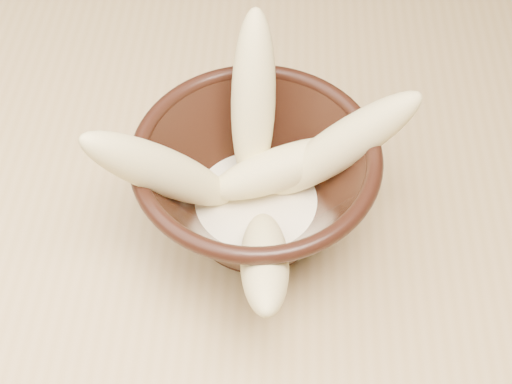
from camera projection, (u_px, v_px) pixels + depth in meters
table at (432, 193)px, 0.72m from camera, size 1.20×0.80×0.75m
bowl at (256, 185)px, 0.55m from camera, size 0.19×0.19×0.10m
milk_puddle at (256, 204)px, 0.57m from camera, size 0.10×0.10×0.01m
banana_upright at (253, 101)px, 0.55m from camera, size 0.04×0.10×0.14m
banana_left at (163, 171)px, 0.51m from camera, size 0.13×0.08×0.14m
banana_right at (342, 146)px, 0.54m from camera, size 0.13×0.05×0.12m
banana_across at (281, 168)px, 0.55m from camera, size 0.12×0.07×0.05m
banana_front at (264, 261)px, 0.50m from camera, size 0.04×0.13×0.09m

